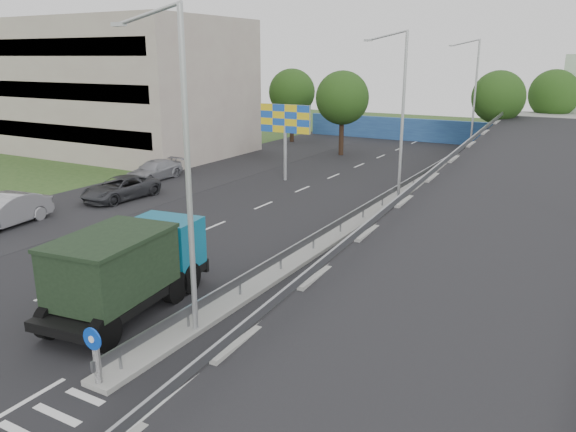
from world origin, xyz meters
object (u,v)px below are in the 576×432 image
Objects in this scene: billboard at (285,123)px; parked_car_b at (4,211)px; sign_bollard at (96,355)px; dump_truck at (129,265)px; parked_car_c at (120,188)px; lamp_post_mid at (400,108)px; lamp_post_far at (473,91)px; parked_car_d at (154,170)px; lamp_post_near at (182,158)px.

billboard reaches higher than parked_car_b.
parked_car_b is at bearing 152.79° from sign_bollard.
parked_car_b is at bearing -112.27° from billboard.
dump_truck is at bearing 124.61° from sign_bollard.
parked_car_c is at bearing 129.55° from dump_truck.
lamp_post_mid reaches higher than sign_bollard.
lamp_post_far is 1.83× the size of billboard.
parked_car_d is at bearing 123.14° from dump_truck.
parked_car_c is 1.08× the size of parked_car_d.
dump_truck is 1.48× the size of parked_car_d.
parked_car_b reaches higher than parked_car_c.
lamp_post_far is (0.00, 20.00, 0.00)m from lamp_post_mid.
lamp_post_near and lamp_post_far have the same top height.
parked_car_c is at bearing -121.59° from billboard.
lamp_post_mid is at bearing 73.97° from dump_truck.
lamp_post_mid is at bearing -90.00° from lamp_post_far.
dump_truck is at bearing -98.61° from lamp_post_mid.
lamp_post_mid is 20.00m from lamp_post_far.
lamp_post_mid is 1.83× the size of billboard.
lamp_post_far is 39.38m from parked_car_b.
lamp_post_mid reaches higher than parked_car_c.
dump_truck reaches higher than parked_car_c.
sign_bollard is at bearing -90.26° from lamp_post_mid.
parked_car_c is at bearing -152.07° from lamp_post_mid.
lamp_post_near reaches higher than billboard.
parked_car_b is at bearing -84.18° from parked_car_d.
lamp_post_far is 39.99m from dump_truck.
lamp_post_near is 1.93× the size of parked_car_b.
billboard reaches higher than sign_bollard.
lamp_post_mid is at bearing 8.59° from parked_car_d.
lamp_post_mid is 1.00× the size of lamp_post_far.
sign_bollard is 0.32× the size of parked_car_b.
lamp_post_mid is 9.47m from billboard.
sign_bollard is at bearing -91.64° from lamp_post_near.
dump_truck is (-2.98, -19.67, -4.12)m from lamp_post_mid.
parked_car_b is at bearing 155.22° from dump_truck.
lamp_post_far reaches higher than billboard.
sign_bollard is at bearing -70.79° from billboard.
lamp_post_near and lamp_post_mid have the same top height.
lamp_post_near is 17.60m from parked_car_b.
parked_car_c is (-15.34, -28.13, -5.08)m from lamp_post_far.
parked_car_d is (-17.57, -2.62, -5.11)m from lamp_post_mid.
sign_bollard reaches higher than parked_car_b.
lamp_post_far is at bearing 89.86° from sign_bollard.
billboard is (-9.11, 2.00, -1.62)m from lamp_post_mid.
lamp_post_far reaches higher than sign_bollard.
billboard is at bearing 60.80° from parked_car_b.
parked_car_b is (-7.17, -17.51, -3.32)m from billboard.
sign_bollard is 0.32× the size of parked_car_c.
lamp_post_far reaches higher than dump_truck.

